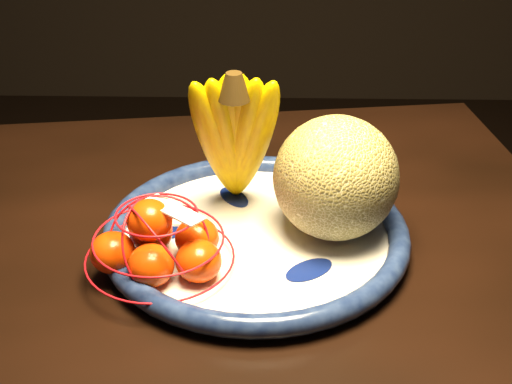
{
  "coord_description": "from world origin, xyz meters",
  "views": [
    {
      "loc": [
        0.31,
        -0.62,
        1.2
      ],
      "look_at": [
        0.29,
        0.13,
        0.76
      ],
      "focal_mm": 50.0,
      "sensor_mm": 36.0,
      "label": 1
    }
  ],
  "objects_px": {
    "dining_table": "(44,312)",
    "fruit_bowl": "(256,234)",
    "banana_bunch": "(235,133)",
    "mandarin_bag": "(160,245)",
    "cantaloupe": "(336,178)"
  },
  "relations": [
    {
      "from": "fruit_bowl",
      "to": "banana_bunch",
      "type": "xyz_separation_m",
      "value": [
        -0.03,
        0.06,
        0.11
      ]
    },
    {
      "from": "dining_table",
      "to": "banana_bunch",
      "type": "height_order",
      "value": "banana_bunch"
    },
    {
      "from": "dining_table",
      "to": "banana_bunch",
      "type": "relative_size",
      "value": 6.74
    },
    {
      "from": "dining_table",
      "to": "cantaloupe",
      "type": "height_order",
      "value": "cantaloupe"
    },
    {
      "from": "cantaloupe",
      "to": "banana_bunch",
      "type": "height_order",
      "value": "banana_bunch"
    },
    {
      "from": "banana_bunch",
      "to": "fruit_bowl",
      "type": "bearing_deg",
      "value": -68.75
    },
    {
      "from": "dining_table",
      "to": "fruit_bowl",
      "type": "relative_size",
      "value": 3.91
    },
    {
      "from": "cantaloupe",
      "to": "mandarin_bag",
      "type": "bearing_deg",
      "value": -158.92
    },
    {
      "from": "cantaloupe",
      "to": "dining_table",
      "type": "bearing_deg",
      "value": -170.66
    },
    {
      "from": "cantaloupe",
      "to": "banana_bunch",
      "type": "relative_size",
      "value": 0.69
    },
    {
      "from": "cantaloupe",
      "to": "fruit_bowl",
      "type": "bearing_deg",
      "value": -173.72
    },
    {
      "from": "banana_bunch",
      "to": "mandarin_bag",
      "type": "height_order",
      "value": "banana_bunch"
    },
    {
      "from": "fruit_bowl",
      "to": "banana_bunch",
      "type": "height_order",
      "value": "banana_bunch"
    },
    {
      "from": "dining_table",
      "to": "mandarin_bag",
      "type": "distance_m",
      "value": 0.2
    },
    {
      "from": "banana_bunch",
      "to": "dining_table",
      "type": "bearing_deg",
      "value": -158.27
    }
  ]
}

